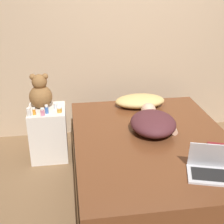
{
  "coord_description": "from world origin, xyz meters",
  "views": [
    {
      "loc": [
        -0.75,
        -2.48,
        1.94
      ],
      "look_at": [
        -0.35,
        0.25,
        0.71
      ],
      "focal_mm": 50.0,
      "sensor_mm": 36.0,
      "label": 1
    }
  ],
  "objects_px": {
    "bottle_white": "(29,112)",
    "bottle_pink": "(42,112)",
    "laptop": "(210,168)",
    "bottle_orange": "(34,111)",
    "book": "(218,147)",
    "bottle_amber": "(59,110)",
    "bottle_blue": "(47,109)",
    "person_lying": "(153,122)",
    "teddy_bear": "(40,93)",
    "pillow": "(140,101)",
    "bottle_clear": "(56,106)"
  },
  "relations": [
    {
      "from": "teddy_bear",
      "to": "book",
      "type": "bearing_deg",
      "value": -33.25
    },
    {
      "from": "pillow",
      "to": "bottle_clear",
      "type": "bearing_deg",
      "value": -176.43
    },
    {
      "from": "teddy_bear",
      "to": "pillow",
      "type": "bearing_deg",
      "value": -0.36
    },
    {
      "from": "pillow",
      "to": "laptop",
      "type": "bearing_deg",
      "value": -80.66
    },
    {
      "from": "bottle_orange",
      "to": "book",
      "type": "bearing_deg",
      "value": -27.11
    },
    {
      "from": "bottle_white",
      "to": "book",
      "type": "distance_m",
      "value": 1.87
    },
    {
      "from": "bottle_amber",
      "to": "bottle_blue",
      "type": "height_order",
      "value": "bottle_blue"
    },
    {
      "from": "bottle_blue",
      "to": "bottle_clear",
      "type": "bearing_deg",
      "value": 49.63
    },
    {
      "from": "person_lying",
      "to": "bottle_blue",
      "type": "xyz_separation_m",
      "value": [
        -1.03,
        0.43,
        0.01
      ]
    },
    {
      "from": "bottle_white",
      "to": "bottle_pink",
      "type": "xyz_separation_m",
      "value": [
        0.14,
        0.01,
        -0.01
      ]
    },
    {
      "from": "teddy_bear",
      "to": "bottle_clear",
      "type": "height_order",
      "value": "teddy_bear"
    },
    {
      "from": "laptop",
      "to": "bottle_white",
      "type": "bearing_deg",
      "value": 158.89
    },
    {
      "from": "laptop",
      "to": "bottle_clear",
      "type": "distance_m",
      "value": 1.76
    },
    {
      "from": "bottle_white",
      "to": "bottle_pink",
      "type": "distance_m",
      "value": 0.14
    },
    {
      "from": "person_lying",
      "to": "bottle_amber",
      "type": "bearing_deg",
      "value": 160.97
    },
    {
      "from": "bottle_orange",
      "to": "book",
      "type": "xyz_separation_m",
      "value": [
        1.64,
        -0.84,
        -0.08
      ]
    },
    {
      "from": "teddy_bear",
      "to": "bottle_white",
      "type": "distance_m",
      "value": 0.28
    },
    {
      "from": "pillow",
      "to": "person_lying",
      "type": "xyz_separation_m",
      "value": [
        -0.01,
        -0.6,
        0.02
      ]
    },
    {
      "from": "bottle_white",
      "to": "book",
      "type": "xyz_separation_m",
      "value": [
        1.69,
        -0.8,
        -0.09
      ]
    },
    {
      "from": "teddy_bear",
      "to": "bottle_blue",
      "type": "height_order",
      "value": "teddy_bear"
    },
    {
      "from": "laptop",
      "to": "bottle_orange",
      "type": "bearing_deg",
      "value": 156.97
    },
    {
      "from": "laptop",
      "to": "bottle_pink",
      "type": "distance_m",
      "value": 1.75
    },
    {
      "from": "bottle_white",
      "to": "bottle_blue",
      "type": "xyz_separation_m",
      "value": [
        0.18,
        0.06,
        -0.0
      ]
    },
    {
      "from": "bottle_blue",
      "to": "book",
      "type": "xyz_separation_m",
      "value": [
        1.51,
        -0.86,
        -0.09
      ]
    },
    {
      "from": "bottle_orange",
      "to": "teddy_bear",
      "type": "bearing_deg",
      "value": 71.25
    },
    {
      "from": "bottle_orange",
      "to": "bottle_white",
      "type": "xyz_separation_m",
      "value": [
        -0.05,
        -0.04,
        0.01
      ]
    },
    {
      "from": "bottle_amber",
      "to": "bottle_clear",
      "type": "distance_m",
      "value": 0.11
    },
    {
      "from": "bottle_orange",
      "to": "bottle_white",
      "type": "relative_size",
      "value": 0.84
    },
    {
      "from": "laptop",
      "to": "bottle_white",
      "type": "distance_m",
      "value": 1.85
    },
    {
      "from": "teddy_bear",
      "to": "bottle_pink",
      "type": "height_order",
      "value": "teddy_bear"
    },
    {
      "from": "teddy_bear",
      "to": "bottle_amber",
      "type": "distance_m",
      "value": 0.29
    },
    {
      "from": "person_lying",
      "to": "bottle_blue",
      "type": "relative_size",
      "value": 7.51
    },
    {
      "from": "bottle_amber",
      "to": "bottle_pink",
      "type": "bearing_deg",
      "value": -161.74
    },
    {
      "from": "bottle_amber",
      "to": "teddy_bear",
      "type": "bearing_deg",
      "value": 139.32
    },
    {
      "from": "bottle_pink",
      "to": "book",
      "type": "height_order",
      "value": "bottle_pink"
    },
    {
      "from": "bottle_amber",
      "to": "bottle_clear",
      "type": "height_order",
      "value": "bottle_clear"
    },
    {
      "from": "person_lying",
      "to": "bottle_orange",
      "type": "xyz_separation_m",
      "value": [
        -1.16,
        0.41,
        0.01
      ]
    },
    {
      "from": "laptop",
      "to": "bottle_amber",
      "type": "xyz_separation_m",
      "value": [
        -1.14,
        1.21,
        0.03
      ]
    },
    {
      "from": "person_lying",
      "to": "teddy_bear",
      "type": "height_order",
      "value": "teddy_bear"
    },
    {
      "from": "laptop",
      "to": "bottle_amber",
      "type": "distance_m",
      "value": 1.66
    },
    {
      "from": "laptop",
      "to": "book",
      "type": "bearing_deg",
      "value": 72.79
    },
    {
      "from": "bottle_orange",
      "to": "bottle_clear",
      "type": "height_order",
      "value": "bottle_orange"
    },
    {
      "from": "bottle_amber",
      "to": "book",
      "type": "relative_size",
      "value": 0.28
    },
    {
      "from": "bottle_blue",
      "to": "book",
      "type": "height_order",
      "value": "bottle_blue"
    },
    {
      "from": "bottle_white",
      "to": "bottle_amber",
      "type": "height_order",
      "value": "bottle_white"
    },
    {
      "from": "bottle_clear",
      "to": "teddy_bear",
      "type": "bearing_deg",
      "value": 156.62
    },
    {
      "from": "teddy_bear",
      "to": "bottle_white",
      "type": "bearing_deg",
      "value": -116.59
    },
    {
      "from": "person_lying",
      "to": "bottle_clear",
      "type": "xyz_separation_m",
      "value": [
        -0.94,
        0.54,
        -0.0
      ]
    },
    {
      "from": "teddy_bear",
      "to": "bottle_orange",
      "type": "xyz_separation_m",
      "value": [
        -0.07,
        -0.19,
        -0.13
      ]
    },
    {
      "from": "person_lying",
      "to": "laptop",
      "type": "height_order",
      "value": "laptop"
    }
  ]
}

